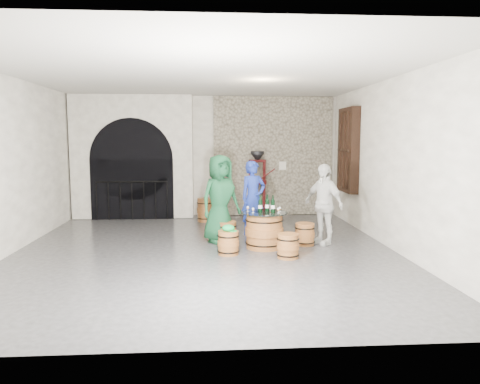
{
  "coord_description": "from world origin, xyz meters",
  "views": [
    {
      "loc": [
        0.09,
        -8.26,
        2.07
      ],
      "look_at": [
        0.67,
        0.41,
        1.05
      ],
      "focal_mm": 34.0,
      "sensor_mm": 36.0,
      "label": 1
    }
  ],
  "objects": [
    {
      "name": "barrel_stool_left",
      "position": [
        0.43,
        0.65,
        0.21
      ],
      "size": [
        0.4,
        0.4,
        0.43
      ],
      "color": "brown",
      "rests_on": "ground"
    },
    {
      "name": "barrel_table",
      "position": [
        1.12,
        0.18,
        0.34
      ],
      "size": [
        0.89,
        0.89,
        0.69
      ],
      "color": "brown",
      "rests_on": "ground"
    },
    {
      "name": "barrel_stool_far",
      "position": [
        1.05,
        1.01,
        0.21
      ],
      "size": [
        0.4,
        0.4,
        0.43
      ],
      "color": "brown",
      "rests_on": "ground"
    },
    {
      "name": "ceiling",
      "position": [
        0.0,
        0.0,
        3.2
      ],
      "size": [
        8.0,
        8.0,
        0.0
      ],
      "primitive_type": "plane",
      "rotation": [
        3.14,
        0.0,
        0.0
      ],
      "color": "beige",
      "rests_on": "wall_back"
    },
    {
      "name": "tasting_glass_e",
      "position": [
        1.37,
        0.07,
        0.74
      ],
      "size": [
        0.05,
        0.05,
        0.1
      ],
      "primitive_type": null,
      "color": "#B06322",
      "rests_on": "barrel_table"
    },
    {
      "name": "tasting_glass_a",
      "position": [
        0.9,
        0.12,
        0.74
      ],
      "size": [
        0.05,
        0.05,
        0.1
      ],
      "primitive_type": null,
      "color": "#B06322",
      "rests_on": "barrel_table"
    },
    {
      "name": "stone_facing_panel",
      "position": [
        1.8,
        3.94,
        1.6
      ],
      "size": [
        3.2,
        0.12,
        3.18
      ],
      "primitive_type": "cube",
      "color": "gray",
      "rests_on": "ground"
    },
    {
      "name": "wine_bottle_center",
      "position": [
        1.28,
        0.17,
        0.82
      ],
      "size": [
        0.08,
        0.08,
        0.32
      ],
      "color": "black",
      "rests_on": "barrel_table"
    },
    {
      "name": "wall_back",
      "position": [
        0.0,
        4.0,
        1.6
      ],
      "size": [
        8.0,
        0.0,
        8.0
      ],
      "primitive_type": "plane",
      "rotation": [
        1.57,
        0.0,
        0.0
      ],
      "color": "white",
      "rests_on": "ground"
    },
    {
      "name": "wine_bottle_left",
      "position": [
        1.04,
        0.21,
        0.82
      ],
      "size": [
        0.08,
        0.08,
        0.32
      ],
      "color": "black",
      "rests_on": "barrel_table"
    },
    {
      "name": "person_blue",
      "position": [
        1.02,
        1.42,
        0.8
      ],
      "size": [
        0.69,
        0.59,
        1.6
      ],
      "primitive_type": "imported",
      "rotation": [
        0.0,
        0.0,
        0.42
      ],
      "color": "navy",
      "rests_on": "ground"
    },
    {
      "name": "barrel_stool_near_left",
      "position": [
        0.41,
        -0.28,
        0.21
      ],
      "size": [
        0.4,
        0.4,
        0.43
      ],
      "color": "brown",
      "rests_on": "ground"
    },
    {
      "name": "shuttered_window",
      "position": [
        3.38,
        2.4,
        1.8
      ],
      "size": [
        0.23,
        1.1,
        2.0
      ],
      "color": "black",
      "rests_on": "wall_right"
    },
    {
      "name": "wall_front",
      "position": [
        0.0,
        -4.0,
        1.6
      ],
      "size": [
        8.0,
        0.0,
        8.0
      ],
      "primitive_type": "plane",
      "rotation": [
        -1.57,
        0.0,
        0.0
      ],
      "color": "white",
      "rests_on": "ground"
    },
    {
      "name": "control_box",
      "position": [
        2.05,
        3.86,
        1.35
      ],
      "size": [
        0.18,
        0.1,
        0.22
      ],
      "primitive_type": "cube",
      "color": "silver",
      "rests_on": "wall_back"
    },
    {
      "name": "wine_bottle_right",
      "position": [
        1.18,
        0.27,
        0.82
      ],
      "size": [
        0.08,
        0.08,
        0.32
      ],
      "color": "black",
      "rests_on": "barrel_table"
    },
    {
      "name": "green_cap",
      "position": [
        0.42,
        -0.28,
        0.48
      ],
      "size": [
        0.26,
        0.22,
        0.12
      ],
      "color": "#0D963F",
      "rests_on": "barrel_stool_near_left"
    },
    {
      "name": "tasting_glass_d",
      "position": [
        1.27,
        0.48,
        0.74
      ],
      "size": [
        0.05,
        0.05,
        0.1
      ],
      "primitive_type": null,
      "color": "#B06322",
      "rests_on": "barrel_table"
    },
    {
      "name": "side_barrel",
      "position": [
        -0.02,
        3.07,
        0.29
      ],
      "size": [
        0.44,
        0.44,
        0.59
      ],
      "rotation": [
        0.0,
        0.0,
        0.43
      ],
      "color": "brown",
      "rests_on": "ground"
    },
    {
      "name": "wall_left",
      "position": [
        -3.5,
        0.0,
        1.6
      ],
      "size": [
        0.0,
        8.0,
        8.0
      ],
      "primitive_type": "plane",
      "rotation": [
        1.57,
        0.0,
        1.57
      ],
      "color": "white",
      "rests_on": "ground"
    },
    {
      "name": "barrel_stool_near_right",
      "position": [
        1.44,
        -0.6,
        0.21
      ],
      "size": [
        0.4,
        0.4,
        0.43
      ],
      "color": "brown",
      "rests_on": "ground"
    },
    {
      "name": "person_white",
      "position": [
        2.32,
        0.44,
        0.79
      ],
      "size": [
        0.84,
        0.99,
        1.59
      ],
      "primitive_type": "imported",
      "rotation": [
        0.0,
        0.0,
        -0.97
      ],
      "color": "silver",
      "rests_on": "ground"
    },
    {
      "name": "wall_right",
      "position": [
        3.5,
        0.0,
        1.6
      ],
      "size": [
        0.0,
        8.0,
        8.0
      ],
      "primitive_type": "plane",
      "rotation": [
        1.57,
        0.0,
        -1.57
      ],
      "color": "white",
      "rests_on": "ground"
    },
    {
      "name": "corking_press",
      "position": [
        1.34,
        3.57,
        1.02
      ],
      "size": [
        0.74,
        0.44,
        1.75
      ],
      "rotation": [
        0.0,
        0.0,
        0.12
      ],
      "color": "#450B0C",
      "rests_on": "ground"
    },
    {
      "name": "ground",
      "position": [
        0.0,
        0.0,
        0.0
      ],
      "size": [
        8.0,
        8.0,
        0.0
      ],
      "primitive_type": "plane",
      "color": "#303133",
      "rests_on": "ground"
    },
    {
      "name": "tasting_glass_c",
      "position": [
        1.07,
        0.32,
        0.74
      ],
      "size": [
        0.05,
        0.05,
        0.1
      ],
      "primitive_type": null,
      "color": "#B06322",
      "rests_on": "barrel_table"
    },
    {
      "name": "barrel_stool_right",
      "position": [
        1.94,
        0.35,
        0.21
      ],
      "size": [
        0.4,
        0.4,
        0.43
      ],
      "color": "brown",
      "rests_on": "ground"
    },
    {
      "name": "tasting_glass_f",
      "position": [
        0.81,
        0.31,
        0.74
      ],
      "size": [
        0.05,
        0.05,
        0.1
      ],
      "primitive_type": null,
      "color": "#B06322",
      "rests_on": "barrel_table"
    },
    {
      "name": "person_green",
      "position": [
        0.29,
        0.75,
        0.88
      ],
      "size": [
        1.02,
        0.94,
        1.76
      ],
      "primitive_type": "imported",
      "rotation": [
        0.0,
        0.0,
        0.58
      ],
      "color": "#124225",
      "rests_on": "ground"
    },
    {
      "name": "arched_opening",
      "position": [
        -1.9,
        3.74,
        1.58
      ],
      "size": [
        3.1,
        0.6,
        3.19
      ],
      "color": "white",
      "rests_on": "ground"
    },
    {
      "name": "tasting_glass_b",
      "position": [
        1.41,
        0.18,
        0.74
      ],
      "size": [
        0.05,
        0.05,
        0.1
      ],
      "primitive_type": null,
      "color": "#B06322",
      "rests_on": "barrel_table"
    }
  ]
}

